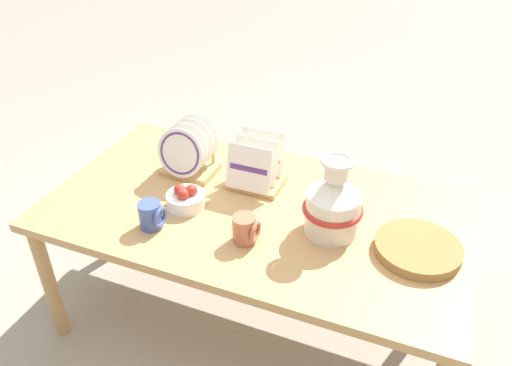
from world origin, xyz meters
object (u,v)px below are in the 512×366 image
fruit_bowl (186,199)px  wicker_charger_stack (418,248)px  dish_rack_square_plates (256,172)px  mug_cobalt_glaze (151,215)px  dish_rack_round_plates (188,155)px  mug_terracotta_glaze (246,229)px  ceramic_vase (333,203)px

fruit_bowl → wicker_charger_stack: bearing=4.0°
dish_rack_square_plates → mug_cobalt_glaze: dish_rack_square_plates is taller
dish_rack_round_plates → dish_rack_square_plates: (0.29, 0.02, -0.03)m
mug_terracotta_glaze → mug_cobalt_glaze: (-0.34, -0.05, 0.00)m
dish_rack_round_plates → wicker_charger_stack: size_ratio=0.78×
wicker_charger_stack → mug_terracotta_glaze: size_ratio=2.89×
mug_terracotta_glaze → fruit_bowl: (-0.29, 0.10, -0.01)m
ceramic_vase → dish_rack_square_plates: (-0.36, 0.18, -0.06)m
dish_rack_round_plates → mug_terracotta_glaze: (0.40, -0.32, -0.04)m
wicker_charger_stack → fruit_bowl: size_ratio=1.98×
wicker_charger_stack → mug_cobalt_glaze: bearing=-166.7°
mug_terracotta_glaze → dish_rack_round_plates: bearing=140.9°
mug_terracotta_glaze → ceramic_vase: bearing=32.4°
ceramic_vase → mug_terracotta_glaze: ceramic_vase is taller
ceramic_vase → wicker_charger_stack: 0.32m
dish_rack_square_plates → mug_terracotta_glaze: 0.36m
mug_terracotta_glaze → mug_cobalt_glaze: size_ratio=1.00×
fruit_bowl → mug_terracotta_glaze: bearing=-19.1°
dish_rack_round_plates → fruit_bowl: (0.11, -0.22, -0.05)m
dish_rack_square_plates → mug_terracotta_glaze: size_ratio=2.17×
dish_rack_square_plates → mug_cobalt_glaze: size_ratio=2.17×
mug_cobalt_glaze → fruit_bowl: size_ratio=0.69×
mug_terracotta_glaze → mug_cobalt_glaze: bearing=-171.2°
dish_rack_round_plates → dish_rack_square_plates: bearing=4.0°
dish_rack_square_plates → mug_terracotta_glaze: bearing=-73.5°
mug_terracotta_glaze → dish_rack_square_plates: bearing=106.5°
dish_rack_round_plates → wicker_charger_stack: 0.98m
ceramic_vase → dish_rack_square_plates: 0.41m
wicker_charger_stack → mug_terracotta_glaze: mug_terracotta_glaze is taller
dish_rack_round_plates → mug_terracotta_glaze: 0.51m
dish_rack_square_plates → ceramic_vase: bearing=-26.2°
wicker_charger_stack → dish_rack_square_plates: bearing=164.7°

